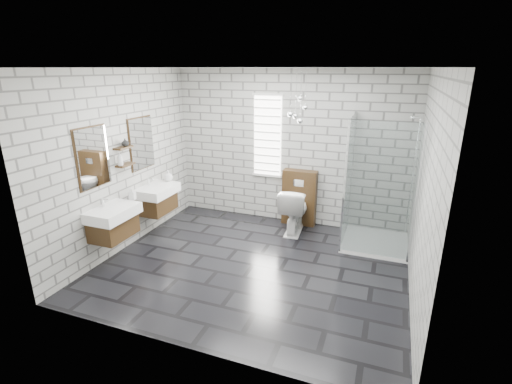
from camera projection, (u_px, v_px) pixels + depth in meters
The scene contains 20 objects.
floor at pixel (253, 265), 5.35m from camera, with size 4.20×3.60×0.02m, color black.
ceiling at pixel (253, 67), 4.48m from camera, with size 4.20×3.60×0.02m, color white.
wall_back at pixel (289, 149), 6.52m from camera, with size 4.20×0.02×2.70m, color #A7A7A1.
wall_front at pixel (181, 227), 3.31m from camera, with size 4.20×0.02×2.70m, color #A7A7A1.
wall_left at pixel (123, 162), 5.61m from camera, with size 0.02×3.60×2.70m, color #A7A7A1.
wall_right at pixel (426, 192), 4.22m from camera, with size 0.02×3.60×2.70m, color #A7A7A1.
vanity_left at pixel (111, 214), 5.20m from camera, with size 0.47×0.70×1.57m.
vanity_right at pixel (155, 191), 6.14m from camera, with size 0.47×0.70×1.57m.
shelf_lower at pixel (125, 165), 5.55m from camera, with size 0.14×0.30×0.03m, color #3A2612.
shelf_upper at pixel (123, 148), 5.47m from camera, with size 0.14×0.30×0.03m, color #3A2612.
window at pixel (267, 136), 6.57m from camera, with size 0.56×0.05×1.48m.
cistern_panel at pixel (299, 197), 6.62m from camera, with size 0.60×0.20×1.00m, color #3A2612.
flush_plate at pixel (299, 183), 6.43m from camera, with size 0.18×0.01×0.12m, color silver.
shower_enclosure at pixel (371, 217), 5.74m from camera, with size 1.00×1.00×2.03m.
pendant_cluster at pixel (298, 111), 5.81m from camera, with size 0.29×0.22×0.84m.
toilet at pixel (294, 210), 6.33m from camera, with size 0.44×0.77×0.79m, color white.
soap_bottle_a at pixel (132, 194), 5.46m from camera, with size 0.08×0.08×0.18m, color #B2B2B2.
soap_bottle_b at pixel (168, 176), 6.35m from camera, with size 0.15×0.15×0.19m, color #B2B2B2.
soap_bottle_c at pixel (120, 159), 5.41m from camera, with size 0.08×0.08×0.21m, color #B2B2B2.
vase at pixel (125, 142), 5.48m from camera, with size 0.11×0.11×0.11m, color #B2B2B2.
Camera 1 is at (1.69, -4.42, 2.70)m, focal length 26.00 mm.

